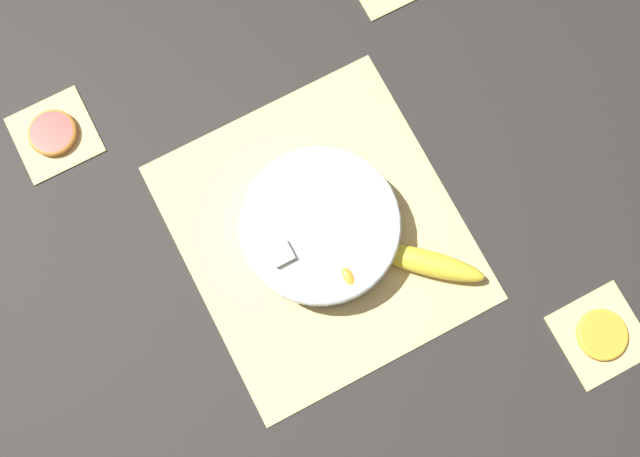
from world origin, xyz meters
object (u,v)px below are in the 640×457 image
object	(u,v)px
grapefruit_slice	(53,133)
orange_slice_whole	(602,335)
whole_banana	(425,262)
fruit_salad_bowl	(320,227)

from	to	relation	value
grapefruit_slice	orange_slice_whole	bearing A→B (deg)	-138.15
whole_banana	orange_slice_whole	size ratio (longest dim) A/B	2.03
fruit_salad_bowl	orange_slice_whole	world-z (taller)	fruit_salad_bowl
whole_banana	grapefruit_slice	distance (m)	0.62
orange_slice_whole	whole_banana	bearing A→B (deg)	40.21
whole_banana	orange_slice_whole	bearing A→B (deg)	-139.79
whole_banana	grapefruit_slice	bearing A→B (deg)	42.61
orange_slice_whole	grapefruit_slice	bearing A→B (deg)	41.85
fruit_salad_bowl	grapefruit_slice	world-z (taller)	fruit_salad_bowl
fruit_salad_bowl	grapefruit_slice	size ratio (longest dim) A/B	3.11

